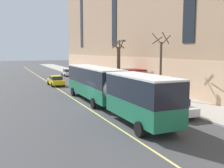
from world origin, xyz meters
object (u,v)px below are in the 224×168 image
city_bus (108,86)px  parked_car_white_2 (68,72)px  street_tree_far_uptown (118,62)px  street_lamp (120,59)px  taxi_cab (56,81)px  parked_car_silver_0 (79,76)px  street_tree_mid_block (161,65)px  parked_car_white_3 (173,106)px

city_bus → parked_car_white_2: 33.57m
street_tree_far_uptown → street_lamp: 4.35m
city_bus → taxi_cab: city_bus is taller
parked_car_silver_0 → street_tree_far_uptown: bearing=-70.9°
taxi_cab → street_tree_mid_block: size_ratio=0.65×
parked_car_white_3 → street_tree_far_uptown: size_ratio=0.69×
taxi_cab → street_lamp: 11.77m
city_bus → parked_car_white_3: city_bus is taller
city_bus → parked_car_white_3: size_ratio=4.20×
taxi_cab → parked_car_silver_0: bearing=44.0°
street_tree_mid_block → parked_car_white_2: bearing=95.8°
city_bus → street_tree_far_uptown: size_ratio=2.89×
city_bus → parked_car_white_2: bearing=82.9°
taxi_cab → street_tree_far_uptown: bearing=-28.5°
parked_car_white_2 → parked_car_silver_0: bearing=-91.2°
parked_car_white_3 → street_tree_mid_block: size_ratio=0.66×
parked_car_silver_0 → street_lamp: (1.88, -13.76, 3.49)m
parked_car_silver_0 → street_lamp: 14.31m
parked_car_silver_0 → taxi_cab: size_ratio=0.91×
city_bus → street_tree_far_uptown: 15.65m
parked_car_white_2 → street_tree_far_uptown: 20.00m
parked_car_white_3 → street_lamp: street_lamp is taller
parked_car_silver_0 → street_tree_far_uptown: street_tree_far_uptown is taller
taxi_cab → street_tree_mid_block: (8.59, -16.17, 3.09)m
taxi_cab → street_tree_far_uptown: 10.19m
city_bus → parked_car_white_3: 6.30m
street_tree_far_uptown → parked_car_white_2: bearing=99.1°
city_bus → street_tree_mid_block: size_ratio=2.77×
parked_car_white_3 → street_lamp: (1.73, 14.30, 3.49)m
city_bus → street_lamp: 11.52m
street_tree_mid_block → street_lamp: street_tree_mid_block is taller
street_tree_far_uptown → street_lamp: bearing=-110.0°
city_bus → parked_car_white_3: (4.10, -4.59, -1.35)m
city_bus → parked_car_silver_0: 23.83m
parked_car_silver_0 → parked_car_white_2: bearing=88.8°
parked_car_white_3 → taxi_cab: same height
parked_car_silver_0 → parked_car_white_3: (0.15, -28.05, 0.00)m
street_tree_far_uptown → street_lamp: (-1.47, -4.05, 0.56)m
taxi_cab → parked_car_white_3: bearing=-76.8°
city_bus → parked_car_white_2: city_bus is taller
parked_car_white_3 → street_lamp: 14.82m
street_tree_far_uptown → parked_car_silver_0: bearing=109.1°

